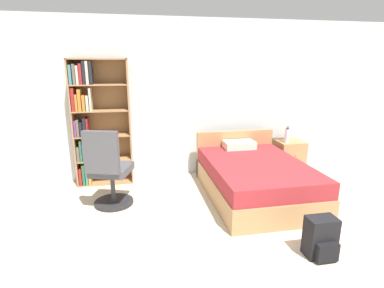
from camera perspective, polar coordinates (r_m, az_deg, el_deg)
The scene contains 8 objects.
wall_back at distance 5.11m, azimuth 0.25°, elevation 8.50°, with size 9.00×0.06×2.60m.
bookshelf at distance 4.89m, azimuth -18.18°, elevation 4.05°, with size 0.86×0.30×1.96m.
bed at distance 4.49m, azimuth 11.61°, elevation -6.20°, with size 1.32×1.93×0.79m.
office_chair at distance 4.10m, azimuth -15.58°, elevation -5.08°, with size 0.61×0.67×1.09m.
nightstand at distance 5.57m, azimuth 17.85°, elevation -2.31°, with size 0.45×0.50×0.58m.
table_lamp at distance 5.43m, azimuth 17.91°, elevation 4.34°, with size 0.27×0.27×0.45m.
water_bottle at distance 5.30m, azimuth 17.64°, elevation 1.53°, with size 0.07×0.07×0.26m.
backpack_black at distance 3.37m, azimuth 23.37°, elevation -16.17°, with size 0.29×0.26×0.41m.
Camera 1 is at (-0.98, -1.75, 1.86)m, focal length 28.00 mm.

